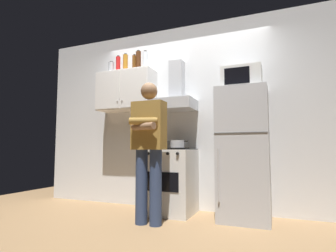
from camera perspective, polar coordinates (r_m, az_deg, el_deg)
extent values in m
plane|color=olive|center=(3.51, 0.00, -19.03)|extent=(7.00, 7.00, 0.00)
cube|color=white|center=(4.00, 3.22, 2.17)|extent=(4.80, 0.10, 2.70)
cube|color=white|center=(4.23, -8.87, 7.34)|extent=(0.90, 0.34, 0.60)
cube|color=white|center=(4.20, -12.77, 7.48)|extent=(0.43, 0.01, 0.58)
cube|color=white|center=(3.97, -7.36, 8.14)|extent=(0.43, 0.01, 0.58)
sphere|color=#B2B2B7|center=(4.05, -10.76, 5.30)|extent=(0.02, 0.02, 0.02)
sphere|color=#B2B2B7|center=(4.01, -9.79, 5.39)|extent=(0.02, 0.02, 0.02)
cube|color=white|center=(3.68, 0.75, -11.65)|extent=(0.60, 0.60, 0.85)
cube|color=black|center=(3.66, 0.74, -4.93)|extent=(0.59, 0.59, 0.01)
cube|color=black|center=(3.40, -1.15, -11.78)|extent=(0.42, 0.01, 0.24)
cylinder|color=black|center=(3.60, -1.89, -4.74)|extent=(0.16, 0.16, 0.01)
cylinder|color=black|center=(3.50, 2.02, -4.73)|extent=(0.16, 0.16, 0.01)
cylinder|color=black|center=(3.82, -0.43, -4.75)|extent=(0.16, 0.16, 0.01)
cylinder|color=black|center=(3.73, 3.28, -4.74)|extent=(0.16, 0.16, 0.01)
cylinder|color=black|center=(3.45, -4.26, -5.85)|extent=(0.04, 0.02, 0.04)
cylinder|color=black|center=(3.40, -2.28, -5.87)|extent=(0.04, 0.02, 0.04)
cylinder|color=black|center=(3.34, -0.08, -5.89)|extent=(0.04, 0.02, 0.04)
cylinder|color=black|center=(3.30, 2.03, -5.90)|extent=(0.04, 0.02, 0.04)
cube|color=#B7BABF|center=(3.79, 1.17, 4.48)|extent=(0.60, 0.44, 0.15)
cube|color=#B7BABF|center=(3.99, 1.88, 9.49)|extent=(0.20, 0.16, 0.60)
cube|color=silver|center=(3.43, 15.77, -5.68)|extent=(0.60, 0.60, 1.60)
cube|color=#4C4C4C|center=(3.14, 15.06, -1.40)|extent=(0.59, 0.01, 0.01)
cylinder|color=silver|center=(3.17, 10.68, -10.20)|extent=(0.02, 0.02, 0.60)
cube|color=silver|center=(3.56, 15.45, 9.62)|extent=(0.48, 0.36, 0.28)
cube|color=black|center=(3.39, 14.40, 10.34)|extent=(0.30, 0.01, 0.20)
cylinder|color=navy|center=(3.20, -5.65, -12.65)|extent=(0.14, 0.14, 0.85)
cylinder|color=navy|center=(3.12, -2.64, -12.86)|extent=(0.14, 0.14, 0.85)
cube|color=olive|center=(3.14, -4.08, 0.09)|extent=(0.38, 0.20, 0.56)
cylinder|color=olive|center=(3.02, -5.24, 1.06)|extent=(0.33, 0.17, 0.08)
cylinder|color=#8C6647|center=(3.02, -5.25, -0.08)|extent=(0.33, 0.17, 0.08)
sphere|color=#8C6647|center=(3.20, -4.04, 7.41)|extent=(0.20, 0.20, 0.20)
cylinder|color=#B7BABF|center=(3.50, 2.01, -3.84)|extent=(0.18, 0.18, 0.10)
cylinder|color=black|center=(3.54, 0.24, -3.32)|extent=(0.05, 0.01, 0.01)
cylinder|color=black|center=(3.46, 3.82, -3.27)|extent=(0.05, 0.01, 0.01)
cylinder|color=#B7721E|center=(4.35, -9.04, 12.97)|extent=(0.08, 0.08, 0.28)
cylinder|color=black|center=(4.40, -9.01, 14.81)|extent=(0.04, 0.04, 0.02)
cylinder|color=red|center=(4.43, -10.55, 12.59)|extent=(0.07, 0.07, 0.27)
cylinder|color=black|center=(4.47, -10.52, 14.34)|extent=(0.04, 0.04, 0.02)
cylinder|color=silver|center=(4.20, -4.87, 13.61)|extent=(0.07, 0.07, 0.28)
cylinder|color=black|center=(4.25, -4.86, 15.52)|extent=(0.04, 0.04, 0.02)
cylinder|color=#47230F|center=(4.23, -6.32, 13.56)|extent=(0.08, 0.08, 0.29)
cylinder|color=black|center=(4.29, -6.30, 15.55)|extent=(0.04, 0.04, 0.02)
cylinder|color=brown|center=(4.30, -7.19, 13.01)|extent=(0.06, 0.06, 0.25)
cylinder|color=black|center=(4.34, -7.17, 14.72)|extent=(0.03, 0.03, 0.02)
cylinder|color=#B2B5BA|center=(4.49, -11.99, 11.87)|extent=(0.09, 0.09, 0.19)
cylinder|color=black|center=(4.52, -11.96, 13.16)|extent=(0.05, 0.05, 0.02)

